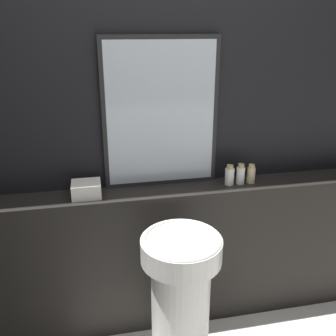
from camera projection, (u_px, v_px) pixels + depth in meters
wall_back at (165, 131)px, 2.24m from camera, size 8.00×0.06×2.50m
vanity_counter at (169, 256)px, 2.39m from camera, size 2.98×0.23×0.93m
pedestal_sink at (181, 301)px, 1.97m from camera, size 0.41×0.41×0.87m
mirror at (161, 114)px, 2.15m from camera, size 0.68×0.03×0.87m
towel_stack at (86, 189)px, 2.12m from camera, size 0.16×0.14×0.09m
shampoo_bottle at (230, 176)px, 2.28m from camera, size 0.06×0.06×0.13m
conditioner_bottle at (241, 175)px, 2.29m from camera, size 0.05×0.05×0.13m
lotion_bottle at (251, 174)px, 2.30m from camera, size 0.05×0.05×0.12m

